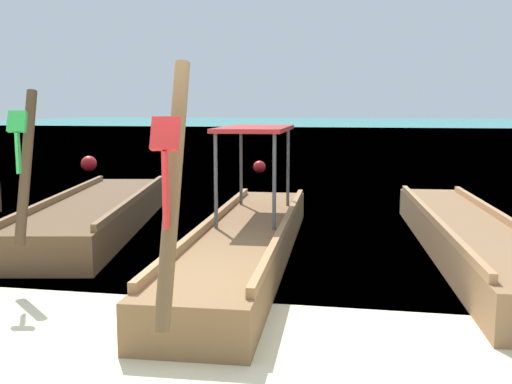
{
  "coord_description": "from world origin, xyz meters",
  "views": [
    {
      "loc": [
        1.47,
        -4.93,
        2.06
      ],
      "look_at": [
        0.0,
        3.03,
        0.9
      ],
      "focal_mm": 41.43,
      "sensor_mm": 36.0,
      "label": 1
    }
  ],
  "objects_px": {
    "longtail_boat_red_ribbon": "(247,238)",
    "longtail_boat_yellow_ribbon": "(468,238)",
    "mooring_buoy_near": "(89,164)",
    "mooring_buoy_far": "(259,167)",
    "longtail_boat_green_ribbon": "(99,214)"
  },
  "relations": [
    {
      "from": "longtail_boat_green_ribbon",
      "to": "mooring_buoy_far",
      "type": "relative_size",
      "value": 16.05
    },
    {
      "from": "longtail_boat_red_ribbon",
      "to": "longtail_boat_yellow_ribbon",
      "type": "distance_m",
      "value": 3.09
    },
    {
      "from": "longtail_boat_yellow_ribbon",
      "to": "mooring_buoy_far",
      "type": "height_order",
      "value": "longtail_boat_yellow_ribbon"
    },
    {
      "from": "longtail_boat_yellow_ribbon",
      "to": "mooring_buoy_near",
      "type": "relative_size",
      "value": 13.88
    },
    {
      "from": "longtail_boat_green_ribbon",
      "to": "longtail_boat_yellow_ribbon",
      "type": "relative_size",
      "value": 0.9
    },
    {
      "from": "longtail_boat_red_ribbon",
      "to": "mooring_buoy_near",
      "type": "height_order",
      "value": "longtail_boat_red_ribbon"
    },
    {
      "from": "longtail_boat_green_ribbon",
      "to": "mooring_buoy_far",
      "type": "height_order",
      "value": "longtail_boat_green_ribbon"
    },
    {
      "from": "longtail_boat_red_ribbon",
      "to": "mooring_buoy_far",
      "type": "bearing_deg",
      "value": 99.22
    },
    {
      "from": "longtail_boat_green_ribbon",
      "to": "mooring_buoy_far",
      "type": "distance_m",
      "value": 9.28
    },
    {
      "from": "longtail_boat_yellow_ribbon",
      "to": "mooring_buoy_far",
      "type": "bearing_deg",
      "value": 115.41
    },
    {
      "from": "mooring_buoy_near",
      "to": "mooring_buoy_far",
      "type": "xyz_separation_m",
      "value": [
        5.57,
        0.52,
        -0.06
      ]
    },
    {
      "from": "longtail_boat_green_ribbon",
      "to": "longtail_boat_yellow_ribbon",
      "type": "xyz_separation_m",
      "value": [
        5.86,
        -0.75,
        -0.01
      ]
    },
    {
      "from": "longtail_boat_green_ribbon",
      "to": "longtail_boat_red_ribbon",
      "type": "distance_m",
      "value": 3.24
    },
    {
      "from": "longtail_boat_red_ribbon",
      "to": "longtail_boat_yellow_ribbon",
      "type": "xyz_separation_m",
      "value": [
        2.99,
        0.76,
        -0.04
      ]
    },
    {
      "from": "longtail_boat_yellow_ribbon",
      "to": "mooring_buoy_near",
      "type": "distance_m",
      "value": 13.98
    }
  ]
}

